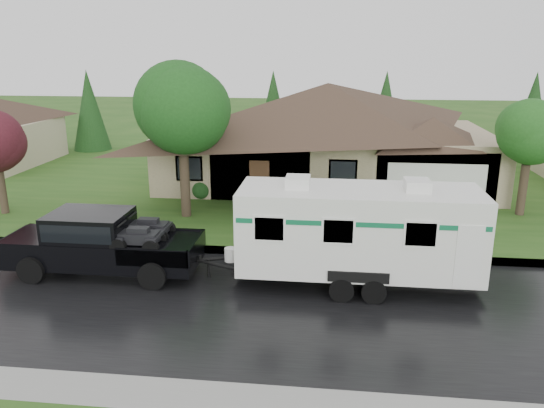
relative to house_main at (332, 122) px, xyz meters
The scene contains 10 objects.
ground 14.48m from the house_main, 99.41° to the right, with size 140.00×140.00×0.00m, color #264F18.
road 16.40m from the house_main, 98.24° to the right, with size 140.00×8.00×0.01m, color black.
curb 12.32m from the house_main, 101.19° to the right, with size 140.00×0.50×0.15m, color gray.
lawn 4.36m from the house_main, 153.11° to the left, with size 140.00×26.00×0.15m, color #264F18.
house_main is the anchor object (origin of this frame).
tree_left_green 10.15m from the house_main, 130.73° to the right, with size 4.09×4.09×6.78m.
tree_right_green 10.52m from the house_main, 32.76° to the right, with size 3.26×3.26×5.40m.
shrub_row 5.42m from the house_main, 93.69° to the right, with size 13.60×1.00×1.00m.
pickup_truck 16.24m from the house_main, 119.29° to the right, with size 6.60×2.51×2.20m.
travel_trailer 14.13m from the house_main, 86.06° to the right, with size 8.14×2.86×3.65m.
Camera 1 is at (2.33, -16.63, 7.55)m, focal length 35.00 mm.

